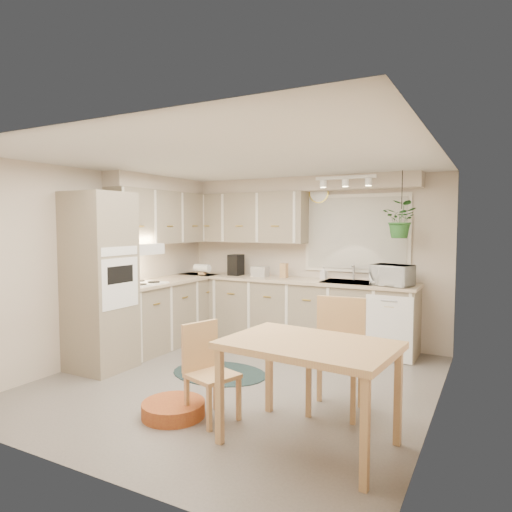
# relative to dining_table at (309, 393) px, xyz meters

# --- Properties ---
(floor) EXTENTS (4.20, 4.20, 0.00)m
(floor) POSITION_rel_dining_table_xyz_m (-1.20, 0.97, -0.41)
(floor) COLOR slate
(floor) RESTS_ON ground
(ceiling) EXTENTS (4.20, 4.20, 0.00)m
(ceiling) POSITION_rel_dining_table_xyz_m (-1.20, 0.97, 1.99)
(ceiling) COLOR silver
(ceiling) RESTS_ON wall_back
(wall_back) EXTENTS (4.00, 0.04, 2.40)m
(wall_back) POSITION_rel_dining_table_xyz_m (-1.20, 3.07, 0.79)
(wall_back) COLOR beige
(wall_back) RESTS_ON floor
(wall_front) EXTENTS (4.00, 0.04, 2.40)m
(wall_front) POSITION_rel_dining_table_xyz_m (-1.20, -1.13, 0.79)
(wall_front) COLOR beige
(wall_front) RESTS_ON floor
(wall_left) EXTENTS (0.04, 4.20, 2.40)m
(wall_left) POSITION_rel_dining_table_xyz_m (-3.20, 0.97, 0.79)
(wall_left) COLOR beige
(wall_left) RESTS_ON floor
(wall_right) EXTENTS (0.04, 4.20, 2.40)m
(wall_right) POSITION_rel_dining_table_xyz_m (0.80, 0.97, 0.79)
(wall_right) COLOR beige
(wall_right) RESTS_ON floor
(base_cab_left) EXTENTS (0.60, 1.85, 0.90)m
(base_cab_left) POSITION_rel_dining_table_xyz_m (-2.90, 1.85, 0.04)
(base_cab_left) COLOR gray
(base_cab_left) RESTS_ON floor
(base_cab_back) EXTENTS (3.60, 0.60, 0.90)m
(base_cab_back) POSITION_rel_dining_table_xyz_m (-1.40, 2.77, 0.04)
(base_cab_back) COLOR gray
(base_cab_back) RESTS_ON floor
(counter_left) EXTENTS (0.64, 1.89, 0.04)m
(counter_left) POSITION_rel_dining_table_xyz_m (-2.89, 1.85, 0.51)
(counter_left) COLOR beige
(counter_left) RESTS_ON base_cab_left
(counter_back) EXTENTS (3.64, 0.64, 0.04)m
(counter_back) POSITION_rel_dining_table_xyz_m (-1.40, 2.76, 0.51)
(counter_back) COLOR beige
(counter_back) RESTS_ON base_cab_back
(oven_stack) EXTENTS (0.65, 0.65, 2.10)m
(oven_stack) POSITION_rel_dining_table_xyz_m (-2.88, 0.60, 0.64)
(oven_stack) COLOR gray
(oven_stack) RESTS_ON floor
(wall_oven_face) EXTENTS (0.02, 0.56, 0.58)m
(wall_oven_face) POSITION_rel_dining_table_xyz_m (-2.56, 0.60, 0.64)
(wall_oven_face) COLOR white
(wall_oven_face) RESTS_ON oven_stack
(upper_cab_left) EXTENTS (0.35, 2.00, 0.75)m
(upper_cab_left) POSITION_rel_dining_table_xyz_m (-3.03, 1.97, 1.42)
(upper_cab_left) COLOR gray
(upper_cab_left) RESTS_ON wall_left
(upper_cab_back) EXTENTS (2.00, 0.35, 0.75)m
(upper_cab_back) POSITION_rel_dining_table_xyz_m (-2.20, 2.90, 1.42)
(upper_cab_back) COLOR gray
(upper_cab_back) RESTS_ON wall_back
(soffit_left) EXTENTS (0.30, 2.00, 0.20)m
(soffit_left) POSITION_rel_dining_table_xyz_m (-3.05, 1.97, 1.89)
(soffit_left) COLOR beige
(soffit_left) RESTS_ON wall_left
(soffit_back) EXTENTS (3.60, 0.30, 0.20)m
(soffit_back) POSITION_rel_dining_table_xyz_m (-1.40, 2.92, 1.89)
(soffit_back) COLOR beige
(soffit_back) RESTS_ON wall_back
(cooktop) EXTENTS (0.52, 0.58, 0.02)m
(cooktop) POSITION_rel_dining_table_xyz_m (-2.88, 1.27, 0.54)
(cooktop) COLOR white
(cooktop) RESTS_ON counter_left
(range_hood) EXTENTS (0.40, 0.60, 0.14)m
(range_hood) POSITION_rel_dining_table_xyz_m (-2.90, 1.27, 0.99)
(range_hood) COLOR white
(range_hood) RESTS_ON upper_cab_left
(window_blinds) EXTENTS (1.40, 0.02, 1.00)m
(window_blinds) POSITION_rel_dining_table_xyz_m (-0.50, 3.04, 1.19)
(window_blinds) COLOR beige
(window_blinds) RESTS_ON wall_back
(window_frame) EXTENTS (1.50, 0.02, 1.10)m
(window_frame) POSITION_rel_dining_table_xyz_m (-0.50, 3.05, 1.19)
(window_frame) COLOR silver
(window_frame) RESTS_ON wall_back
(sink) EXTENTS (0.70, 0.48, 0.10)m
(sink) POSITION_rel_dining_table_xyz_m (-0.50, 2.77, 0.49)
(sink) COLOR #AFB1B7
(sink) RESTS_ON counter_back
(dishwasher_front) EXTENTS (0.58, 0.02, 0.83)m
(dishwasher_front) POSITION_rel_dining_table_xyz_m (0.10, 2.46, 0.02)
(dishwasher_front) COLOR white
(dishwasher_front) RESTS_ON base_cab_back
(track_light_bar) EXTENTS (0.80, 0.04, 0.04)m
(track_light_bar) POSITION_rel_dining_table_xyz_m (-0.50, 2.52, 1.92)
(track_light_bar) COLOR white
(track_light_bar) RESTS_ON ceiling
(wall_clock) EXTENTS (0.30, 0.03, 0.30)m
(wall_clock) POSITION_rel_dining_table_xyz_m (-1.05, 3.04, 1.77)
(wall_clock) COLOR #ECD053
(wall_clock) RESTS_ON wall_back
(dining_table) EXTENTS (1.37, 0.98, 0.82)m
(dining_table) POSITION_rel_dining_table_xyz_m (0.00, 0.00, 0.00)
(dining_table) COLOR tan
(dining_table) RESTS_ON floor
(chair_left) EXTENTS (0.50, 0.50, 0.85)m
(chair_left) POSITION_rel_dining_table_xyz_m (-0.91, 0.02, 0.02)
(chair_left) COLOR tan
(chair_left) RESTS_ON floor
(chair_back) EXTENTS (0.53, 0.53, 1.04)m
(chair_back) POSITION_rel_dining_table_xyz_m (-0.01, 0.70, 0.11)
(chair_back) COLOR tan
(chair_back) RESTS_ON floor
(braided_rug) EXTENTS (1.18, 0.91, 0.01)m
(braided_rug) POSITION_rel_dining_table_xyz_m (-1.53, 1.10, -0.40)
(braided_rug) COLOR black
(braided_rug) RESTS_ON floor
(pet_bed) EXTENTS (0.69, 0.69, 0.13)m
(pet_bed) POSITION_rel_dining_table_xyz_m (-1.26, -0.08, -0.34)
(pet_bed) COLOR #9D581F
(pet_bed) RESTS_ON floor
(microwave) EXTENTS (0.54, 0.38, 0.33)m
(microwave) POSITION_rel_dining_table_xyz_m (0.08, 2.67, 0.70)
(microwave) COLOR white
(microwave) RESTS_ON counter_back
(soap_bottle) EXTENTS (0.11, 0.19, 0.08)m
(soap_bottle) POSITION_rel_dining_table_xyz_m (-0.92, 2.92, 0.57)
(soap_bottle) COLOR white
(soap_bottle) RESTS_ON counter_back
(hanging_plant) EXTENTS (0.52, 0.55, 0.37)m
(hanging_plant) POSITION_rel_dining_table_xyz_m (0.18, 2.67, 1.33)
(hanging_plant) COLOR #296227
(hanging_plant) RESTS_ON ceiling
(coffee_maker) EXTENTS (0.19, 0.23, 0.32)m
(coffee_maker) POSITION_rel_dining_table_xyz_m (-2.29, 2.77, 0.69)
(coffee_maker) COLOR black
(coffee_maker) RESTS_ON counter_back
(toaster) EXTENTS (0.26, 0.16, 0.15)m
(toaster) POSITION_rel_dining_table_xyz_m (-1.88, 2.79, 0.61)
(toaster) COLOR #AFB1B7
(toaster) RESTS_ON counter_back
(knife_block) EXTENTS (0.10, 0.10, 0.21)m
(knife_block) POSITION_rel_dining_table_xyz_m (-1.50, 2.82, 0.64)
(knife_block) COLOR tan
(knife_block) RESTS_ON counter_back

